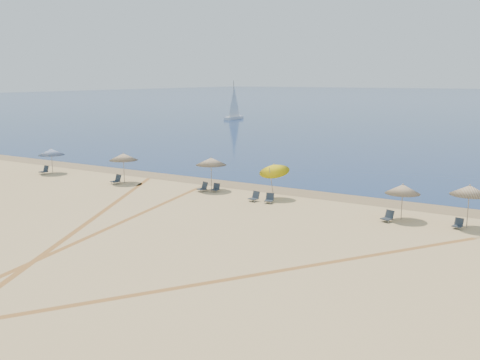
# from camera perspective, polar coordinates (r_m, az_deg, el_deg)

# --- Properties ---
(wet_sand) EXTENTS (500.00, 500.00, 0.00)m
(wet_sand) POSITION_cam_1_polar(r_m,az_deg,el_deg) (41.69, 2.83, -0.86)
(wet_sand) COLOR olive
(wet_sand) RESTS_ON ground
(umbrella_0) EXTENTS (2.28, 2.28, 2.27)m
(umbrella_0) POSITION_cam_1_polar(r_m,az_deg,el_deg) (50.60, -19.35, 2.82)
(umbrella_0) COLOR gray
(umbrella_0) RESTS_ON ground
(umbrella_1) EXTENTS (2.31, 2.31, 2.47)m
(umbrella_1) POSITION_cam_1_polar(r_m,az_deg,el_deg) (44.41, -12.24, 2.41)
(umbrella_1) COLOR gray
(umbrella_1) RESTS_ON ground
(umbrella_2) EXTENTS (2.32, 2.32, 2.55)m
(umbrella_2) POSITION_cam_1_polar(r_m,az_deg,el_deg) (40.63, -3.07, 1.98)
(umbrella_2) COLOR gray
(umbrella_2) RESTS_ON ground
(umbrella_3) EXTENTS (2.14, 2.21, 2.78)m
(umbrella_3) POSITION_cam_1_polar(r_m,az_deg,el_deg) (37.83, 3.61, 1.27)
(umbrella_3) COLOR gray
(umbrella_3) RESTS_ON ground
(umbrella_4) EXTENTS (2.08, 2.08, 2.22)m
(umbrella_4) POSITION_cam_1_polar(r_m,az_deg,el_deg) (33.55, 16.85, -0.92)
(umbrella_4) COLOR gray
(umbrella_4) RESTS_ON ground
(umbrella_5) EXTENTS (2.15, 2.15, 2.52)m
(umbrella_5) POSITION_cam_1_polar(r_m,az_deg,el_deg) (33.00, 23.13, -0.99)
(umbrella_5) COLOR gray
(umbrella_5) RESTS_ON ground
(chair_0) EXTENTS (0.66, 0.75, 0.73)m
(chair_0) POSITION_cam_1_polar(r_m,az_deg,el_deg) (50.85, -19.98, 0.98)
(chair_0) COLOR #1D252E
(chair_0) RESTS_ON ground
(chair_1) EXTENTS (0.73, 0.81, 0.74)m
(chair_1) POSITION_cam_1_polar(r_m,az_deg,el_deg) (44.45, -12.93, 0.03)
(chair_1) COLOR #1D252E
(chair_1) RESTS_ON ground
(chair_2) EXTENTS (0.80, 0.86, 0.71)m
(chair_2) POSITION_cam_1_polar(r_m,az_deg,el_deg) (40.49, -3.93, -0.78)
(chair_2) COLOR #1D252E
(chair_2) RESTS_ON ground
(chair_3) EXTENTS (0.58, 0.66, 0.62)m
(chair_3) POSITION_cam_1_polar(r_m,az_deg,el_deg) (40.38, -2.58, -0.86)
(chair_3) COLOR #1D252E
(chair_3) RESTS_ON ground
(chair_4) EXTENTS (0.69, 0.76, 0.68)m
(chair_4) POSITION_cam_1_polar(r_m,az_deg,el_deg) (37.28, 1.55, -1.79)
(chair_4) COLOR #1D252E
(chair_4) RESTS_ON ground
(chair_5) EXTENTS (0.66, 0.74, 0.66)m
(chair_5) POSITION_cam_1_polar(r_m,az_deg,el_deg) (36.80, 3.13, -1.99)
(chair_5) COLOR #1D252E
(chair_5) RESTS_ON ground
(chair_6) EXTENTS (0.76, 0.81, 0.67)m
(chair_6) POSITION_cam_1_polar(r_m,az_deg,el_deg) (33.23, 15.40, -3.76)
(chair_6) COLOR #1D252E
(chair_6) RESTS_ON ground
(chair_7) EXTENTS (0.60, 0.66, 0.59)m
(chair_7) POSITION_cam_1_polar(r_m,az_deg,el_deg) (33.02, 22.09, -4.34)
(chair_7) COLOR #1D252E
(chair_7) RESTS_ON ground
(sailboat_0) EXTENTS (1.54, 5.27, 7.78)m
(sailboat_0) POSITION_cam_1_polar(r_m,az_deg,el_deg) (110.39, -0.64, 7.66)
(sailboat_0) COLOR white
(sailboat_0) RESTS_ON ocean
(tire_tracks) EXTENTS (52.32, 44.16, 0.00)m
(tire_tracks) POSITION_cam_1_polar(r_m,az_deg,el_deg) (29.57, -10.80, -5.95)
(tire_tracks) COLOR tan
(tire_tracks) RESTS_ON ground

